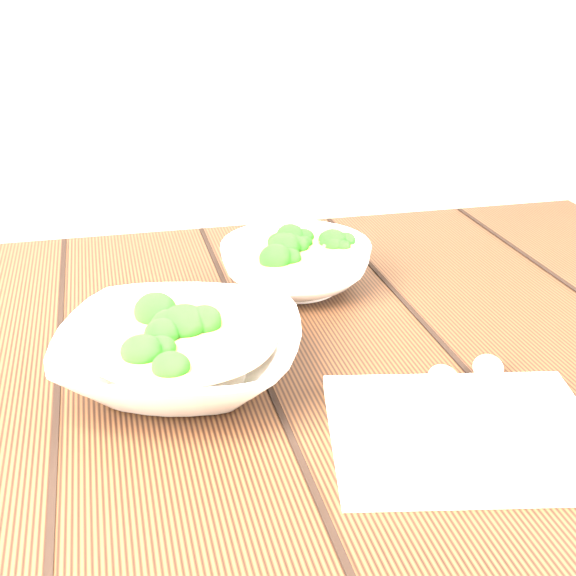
{
  "coord_description": "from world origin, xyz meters",
  "views": [
    {
      "loc": [
        -0.16,
        -0.75,
        1.14
      ],
      "look_at": [
        0.03,
        0.03,
        0.8
      ],
      "focal_mm": 50.0,
      "sensor_mm": 36.0,
      "label": 1
    }
  ],
  "objects_px": {
    "soup_bowl_front": "(180,353)",
    "trivet": "(233,318)",
    "soup_bowl_back": "(296,263)",
    "napkin": "(463,433)",
    "table": "(271,439)"
  },
  "relations": [
    {
      "from": "trivet",
      "to": "napkin",
      "type": "xyz_separation_m",
      "value": [
        0.16,
        -0.26,
        -0.01
      ]
    },
    {
      "from": "soup_bowl_front",
      "to": "soup_bowl_back",
      "type": "xyz_separation_m",
      "value": [
        0.17,
        0.2,
        0.0
      ]
    },
    {
      "from": "soup_bowl_front",
      "to": "napkin",
      "type": "xyz_separation_m",
      "value": [
        0.23,
        -0.16,
        -0.03
      ]
    },
    {
      "from": "soup_bowl_front",
      "to": "trivet",
      "type": "distance_m",
      "value": 0.12
    },
    {
      "from": "soup_bowl_back",
      "to": "trivet",
      "type": "distance_m",
      "value": 0.14
    },
    {
      "from": "table",
      "to": "napkin",
      "type": "xyz_separation_m",
      "value": [
        0.12,
        -0.21,
        0.13
      ]
    },
    {
      "from": "table",
      "to": "soup_bowl_back",
      "type": "xyz_separation_m",
      "value": [
        0.06,
        0.15,
        0.15
      ]
    },
    {
      "from": "soup_bowl_front",
      "to": "trivet",
      "type": "height_order",
      "value": "soup_bowl_front"
    },
    {
      "from": "table",
      "to": "soup_bowl_front",
      "type": "xyz_separation_m",
      "value": [
        -0.1,
        -0.05,
        0.15
      ]
    },
    {
      "from": "soup_bowl_back",
      "to": "trivet",
      "type": "xyz_separation_m",
      "value": [
        -0.1,
        -0.1,
        -0.02
      ]
    },
    {
      "from": "table",
      "to": "soup_bowl_back",
      "type": "bearing_deg",
      "value": 66.19
    },
    {
      "from": "soup_bowl_front",
      "to": "trivet",
      "type": "relative_size",
      "value": 2.56
    },
    {
      "from": "soup_bowl_back",
      "to": "napkin",
      "type": "xyz_separation_m",
      "value": [
        0.06,
        -0.36,
        -0.03
      ]
    },
    {
      "from": "soup_bowl_back",
      "to": "napkin",
      "type": "distance_m",
      "value": 0.37
    },
    {
      "from": "soup_bowl_back",
      "to": "table",
      "type": "bearing_deg",
      "value": -113.81
    }
  ]
}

